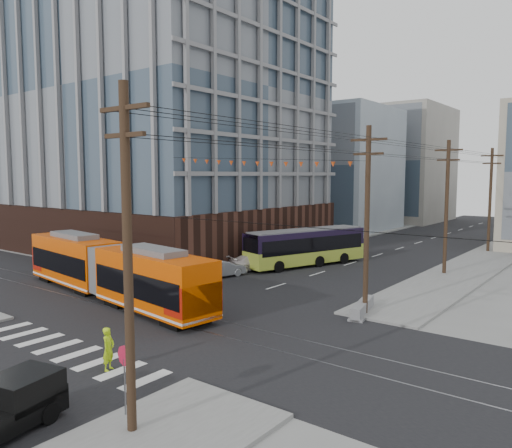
{
  "coord_description": "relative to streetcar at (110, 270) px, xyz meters",
  "views": [
    {
      "loc": [
        20.83,
        -15.6,
        8.22
      ],
      "look_at": [
        0.75,
        10.58,
        4.95
      ],
      "focal_mm": 35.0,
      "sensor_mm": 36.0,
      "label": 1
    }
  ],
  "objects": [
    {
      "name": "bg_bldg_nw_far",
      "position": [
        -7.22,
        67.57,
        8.1
      ],
      "size": [
        16.0,
        18.0,
        20.0
      ],
      "primitive_type": "cube",
      "color": "gray",
      "rests_on": "ground"
    },
    {
      "name": "office_building",
      "position": [
        -15.22,
        18.57,
        12.4
      ],
      "size": [
        30.0,
        25.0,
        28.6
      ],
      "primitive_type": "cube",
      "color": "#381E16",
      "rests_on": "ground"
    },
    {
      "name": "city_bus",
      "position": [
        4.0,
        18.18,
        -0.19
      ],
      "size": [
        6.26,
        12.26,
        3.41
      ],
      "primitive_type": null,
      "rotation": [
        0.0,
        0.0,
        -0.32
      ],
      "color": "black",
      "rests_on": "ground"
    },
    {
      "name": "pedestrian",
      "position": [
        10.31,
        -7.68,
        -0.98
      ],
      "size": [
        0.67,
        0.79,
        1.84
      ],
      "primitive_type": "imported",
      "rotation": [
        0.0,
        0.0,
        1.97
      ],
      "color": "#B6E414",
      "rests_on": "ground"
    },
    {
      "name": "parked_car_grey",
      "position": [
        1.08,
        18.7,
        -1.18
      ],
      "size": [
        3.28,
        5.53,
        1.44
      ],
      "primitive_type": "imported",
      "rotation": [
        0.0,
        0.0,
        2.96
      ],
      "color": "#464852",
      "rests_on": "ground"
    },
    {
      "name": "bg_bldg_nw_near",
      "position": [
        -10.22,
        47.57,
        7.1
      ],
      "size": [
        18.0,
        16.0,
        18.0
      ],
      "primitive_type": "cube",
      "color": "#8C99A5",
      "rests_on": "ground"
    },
    {
      "name": "stop_sign",
      "position": [
        14.3,
        -9.92,
        -0.71
      ],
      "size": [
        0.78,
        0.78,
        2.38
      ],
      "primitive_type": null,
      "rotation": [
        0.0,
        0.0,
        -0.08
      ],
      "color": "#BF1A39",
      "rests_on": "ground"
    },
    {
      "name": "streetcar",
      "position": [
        0.0,
        0.0,
        0.0
      ],
      "size": [
        19.92,
        5.45,
        3.8
      ],
      "primitive_type": null,
      "rotation": [
        0.0,
        0.0,
        -0.14
      ],
      "color": "#D44400",
      "rests_on": "ground"
    },
    {
      "name": "parked_car_white",
      "position": [
        1.61,
        13.65,
        -1.22
      ],
      "size": [
        3.63,
        5.03,
        1.35
      ],
      "primitive_type": "imported",
      "rotation": [
        0.0,
        0.0,
        2.72
      ],
      "color": "silver",
      "rests_on": "ground"
    },
    {
      "name": "parked_car_silver",
      "position": [
        1.3,
        9.58,
        -1.19
      ],
      "size": [
        2.45,
        4.52,
        1.41
      ],
      "primitive_type": "imported",
      "rotation": [
        0.0,
        0.0,
        2.91
      ],
      "color": "#A7ACB0",
      "rests_on": "ground"
    },
    {
      "name": "ground",
      "position": [
        6.78,
        -4.43,
        -1.9
      ],
      "size": [
        160.0,
        160.0,
        0.0
      ],
      "primitive_type": "plane",
      "color": "slate"
    },
    {
      "name": "jersey_barrier",
      "position": [
        15.08,
        6.66,
        -1.52
      ],
      "size": [
        1.66,
        3.87,
        0.75
      ],
      "primitive_type": "cube",
      "rotation": [
        0.0,
        0.0,
        0.22
      ],
      "color": "gray",
      "rests_on": "ground"
    },
    {
      "name": "utility_pole_near",
      "position": [
        15.28,
        -10.43,
        3.6
      ],
      "size": [
        0.3,
        0.3,
        11.0
      ],
      "primitive_type": "cylinder",
      "color": "black",
      "rests_on": "ground"
    }
  ]
}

